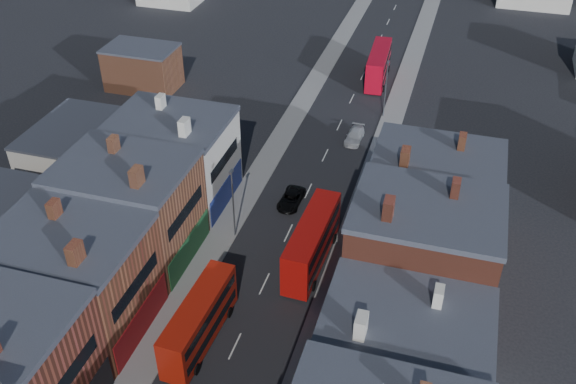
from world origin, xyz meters
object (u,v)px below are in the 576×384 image
Objects in this scene: car_3 at (354,136)px; bus_2 at (378,65)px; bus_0 at (199,320)px; bus_1 at (312,242)px; car_2 at (291,199)px.

bus_2 is at bearing 92.19° from car_3.
bus_0 is 14.00m from bus_1.
car_3 is (0.30, -18.37, -1.91)m from bus_2.
car_2 is at bearing 120.11° from bus_1.
car_2 is 1.01× the size of car_3.
bus_0 is at bearing -97.62° from car_3.
bus_0 is 2.20× the size of car_2.
car_2 is (-3.63, -33.92, -1.93)m from bus_2.
car_2 is at bearing 87.60° from bus_0.
bus_1 is at bearing -60.27° from car_2.
car_3 reaches higher than car_2.
car_3 is at bearing 93.90° from bus_1.
car_2 is 16.03m from car_3.
car_2 is at bearing -102.92° from car_3.
bus_0 reaches higher than car_3.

